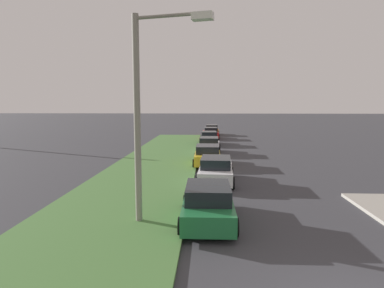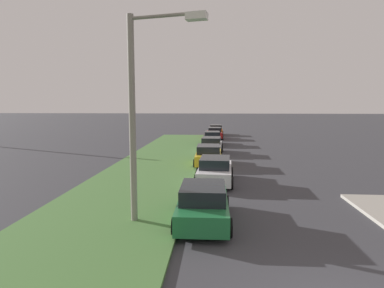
{
  "view_description": "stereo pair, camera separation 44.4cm",
  "coord_description": "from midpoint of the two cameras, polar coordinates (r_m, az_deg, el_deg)",
  "views": [
    {
      "loc": [
        -5.71,
        3.52,
        4.4
      ],
      "look_at": [
        14.3,
        4.52,
        1.96
      ],
      "focal_mm": 30.69,
      "sensor_mm": 36.0,
      "label": 1
    },
    {
      "loc": [
        -5.68,
        3.07,
        4.4
      ],
      "look_at": [
        14.3,
        4.52,
        1.96
      ],
      "focal_mm": 30.69,
      "sensor_mm": 36.0,
      "label": 2
    }
  ],
  "objects": [
    {
      "name": "parked_car_green",
      "position": [
        12.43,
        1.76,
        -10.32
      ],
      "size": [
        4.31,
        2.05,
        1.47
      ],
      "rotation": [
        0.0,
        0.0,
        0.01
      ],
      "color": "#1E6B38",
      "rests_on": "ground"
    },
    {
      "name": "grass_median",
      "position": [
        16.78,
        -11.29,
        -8.19
      ],
      "size": [
        60.0,
        6.0,
        0.12
      ],
      "primitive_type": "cube",
      "color": "#477238",
      "rests_on": "ground"
    },
    {
      "name": "parked_car_red",
      "position": [
        41.94,
        2.96,
        1.89
      ],
      "size": [
        4.38,
        2.18,
        1.47
      ],
      "rotation": [
        0.0,
        0.0,
        0.05
      ],
      "color": "red",
      "rests_on": "ground"
    },
    {
      "name": "streetlight",
      "position": [
        11.8,
        -9.06,
        6.79
      ],
      "size": [
        0.9,
        2.84,
        7.5
      ],
      "color": "gray",
      "rests_on": "ground"
    },
    {
      "name": "parked_car_silver",
      "position": [
        29.45,
        2.56,
        -0.25
      ],
      "size": [
        4.37,
        2.15,
        1.47
      ],
      "rotation": [
        0.0,
        0.0,
        -0.04
      ],
      "color": "#B2B5BA",
      "rests_on": "ground"
    },
    {
      "name": "parked_car_orange",
      "position": [
        47.24,
        3.17,
        2.46
      ],
      "size": [
        4.32,
        2.05,
        1.47
      ],
      "rotation": [
        0.0,
        0.0,
        0.01
      ],
      "color": "orange",
      "rests_on": "ground"
    },
    {
      "name": "parked_car_white",
      "position": [
        18.51,
        3.48,
        -4.56
      ],
      "size": [
        4.37,
        2.16,
        1.47
      ],
      "rotation": [
        0.0,
        0.0,
        -0.04
      ],
      "color": "silver",
      "rests_on": "ground"
    },
    {
      "name": "parked_car_black",
      "position": [
        35.7,
        2.6,
        1.01
      ],
      "size": [
        4.38,
        2.17,
        1.47
      ],
      "rotation": [
        0.0,
        0.0,
        0.04
      ],
      "color": "black",
      "rests_on": "ground"
    },
    {
      "name": "parked_car_yellow",
      "position": [
        23.79,
        2.18,
        -1.98
      ],
      "size": [
        4.31,
        2.03,
        1.47
      ],
      "rotation": [
        0.0,
        0.0,
        -0.0
      ],
      "color": "gold",
      "rests_on": "ground"
    }
  ]
}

